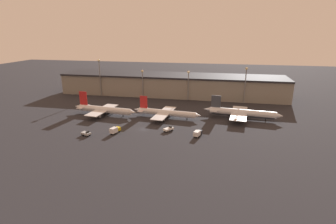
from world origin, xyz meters
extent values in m
plane|color=#26262B|center=(0.00, 0.00, 0.00)|extent=(600.00, 600.00, 0.00)
cube|color=gray|center=(0.00, 79.13, 7.55)|extent=(174.36, 28.29, 15.10)
cube|color=black|center=(0.00, 79.13, 15.70)|extent=(174.36, 30.29, 1.20)
cylinder|color=silver|center=(-29.74, 19.11, 3.46)|extent=(34.73, 7.28, 3.64)
cylinder|color=silver|center=(-29.74, 19.11, 2.82)|extent=(32.96, 6.56, 3.09)
cone|color=silver|center=(-11.48, 17.16, 3.46)|extent=(4.71, 3.90, 3.46)
cone|color=silver|center=(-48.17, 21.08, 3.73)|extent=(5.75, 3.65, 3.09)
cube|color=red|center=(-44.16, 20.65, 9.44)|extent=(5.11, 0.94, 8.34)
cube|color=silver|center=(-44.85, 20.72, 4.00)|extent=(4.62, 9.79, 0.24)
cube|color=silver|center=(-31.45, 19.29, 3.00)|extent=(10.75, 26.98, 0.36)
cylinder|color=gray|center=(-29.64, 26.50, 1.75)|extent=(4.19, 2.41, 2.00)
cylinder|color=gray|center=(-31.20, 11.87, 1.75)|extent=(4.19, 2.41, 2.00)
cylinder|color=black|center=(-17.71, 17.83, 0.82)|extent=(0.50, 0.50, 1.64)
cylinder|color=black|center=(-31.30, 20.74, 0.82)|extent=(0.50, 0.50, 1.64)
cylinder|color=black|center=(-31.61, 17.85, 0.82)|extent=(0.50, 0.50, 1.64)
cylinder|color=silver|center=(8.22, 21.46, 3.09)|extent=(34.89, 6.93, 3.26)
cylinder|color=silver|center=(8.22, 21.46, 2.52)|extent=(33.11, 6.26, 2.77)
cone|color=silver|center=(26.46, 19.52, 3.09)|extent=(4.22, 3.49, 3.09)
cone|color=silver|center=(-10.19, 23.43, 3.34)|extent=(5.15, 3.27, 2.77)
cube|color=red|center=(-6.29, 23.01, 8.40)|extent=(4.58, 0.88, 7.36)
cube|color=silver|center=(-6.99, 23.09, 3.58)|extent=(4.30, 10.27, 0.24)
cube|color=silver|center=(6.49, 21.65, 2.69)|extent=(10.07, 28.33, 0.36)
cylinder|color=gray|center=(8.35, 29.26, 1.54)|extent=(3.75, 2.16, 1.79)
cylinder|color=gray|center=(6.70, 13.82, 1.54)|extent=(3.75, 2.16, 1.79)
cylinder|color=black|center=(20.31, 20.17, 0.73)|extent=(0.50, 0.50, 1.47)
cylinder|color=black|center=(6.63, 22.94, 0.73)|extent=(0.50, 0.50, 1.47)
cylinder|color=black|center=(6.35, 20.35, 0.73)|extent=(0.50, 0.50, 1.47)
cylinder|color=silver|center=(51.54, 27.80, 3.78)|extent=(37.05, 7.87, 3.98)
cylinder|color=#333842|center=(51.54, 27.80, 3.09)|extent=(35.16, 7.08, 3.39)
cone|color=silver|center=(71.04, 25.71, 3.78)|extent=(5.15, 4.27, 3.78)
cone|color=silver|center=(31.83, 29.90, 4.08)|extent=(6.30, 4.00, 3.39)
cube|color=#333842|center=(36.15, 29.44, 9.31)|extent=(5.59, 0.99, 7.06)
cube|color=silver|center=(35.42, 29.52, 4.38)|extent=(5.08, 10.90, 0.24)
cube|color=silver|center=(49.70, 27.99, 3.29)|extent=(11.82, 30.02, 0.36)
cylinder|color=gray|center=(51.67, 36.02, 1.94)|extent=(4.59, 2.64, 2.19)
cylinder|color=gray|center=(49.93, 19.73, 1.94)|extent=(4.59, 2.64, 2.19)
cylinder|color=black|center=(64.36, 26.43, 0.90)|extent=(0.50, 0.50, 1.79)
cylinder|color=black|center=(49.87, 29.58, 0.90)|extent=(0.50, 0.50, 1.79)
cylinder|color=black|center=(49.54, 26.41, 0.90)|extent=(0.50, 0.50, 1.79)
cube|color=#282D38|center=(29.34, -1.69, 1.57)|extent=(2.82, 2.43, 1.69)
cube|color=silver|center=(28.35, -4.73, 1.85)|extent=(3.40, 4.23, 2.26)
cylinder|color=black|center=(28.43, -1.58, 0.45)|extent=(0.85, 1.04, 0.90)
cylinder|color=black|center=(30.14, -2.14, 0.45)|extent=(0.85, 1.04, 0.90)
cylinder|color=black|center=(27.26, -5.19, 0.45)|extent=(0.85, 1.04, 0.90)
cylinder|color=black|center=(28.97, -5.74, 0.45)|extent=(0.85, 1.04, 0.90)
cube|color=#9EA3A8|center=(-24.88, -13.66, 1.20)|extent=(5.14, 3.89, 0.95)
cube|color=black|center=(-23.80, -14.02, 2.07)|extent=(1.23, 1.93, 0.80)
cylinder|color=black|center=(-23.19, -13.20, 0.45)|extent=(1.06, 0.90, 0.90)
cylinder|color=black|center=(-23.80, -15.04, 0.45)|extent=(1.06, 0.90, 0.90)
cylinder|color=black|center=(-25.96, -12.28, 0.45)|extent=(1.06, 0.90, 0.90)
cylinder|color=black|center=(-26.57, -14.12, 0.45)|extent=(1.06, 0.90, 0.90)
cube|color=white|center=(13.45, 0.14, 1.21)|extent=(5.12, 5.69, 0.97)
cube|color=black|center=(14.23, 1.19, 2.09)|extent=(1.81, 1.60, 0.80)
cylinder|color=black|center=(13.71, 2.04, 0.45)|extent=(1.03, 1.09, 0.90)
cylinder|color=black|center=(15.20, 0.93, 0.45)|extent=(1.03, 1.09, 0.90)
cylinder|color=black|center=(11.70, -0.66, 0.45)|extent=(1.03, 1.09, 0.90)
cylinder|color=black|center=(13.19, -1.76, 0.45)|extent=(1.03, 1.09, 0.90)
cube|color=gold|center=(-11.47, -5.84, 1.63)|extent=(2.85, 2.44, 1.83)
cube|color=silver|center=(-12.46, -8.90, 1.94)|extent=(3.44, 4.25, 2.44)
cylinder|color=black|center=(-12.38, -5.73, 0.45)|extent=(0.85, 1.04, 0.90)
cylinder|color=black|center=(-10.66, -6.29, 0.45)|extent=(0.85, 1.04, 0.90)
cylinder|color=black|center=(-13.56, -9.35, 0.45)|extent=(0.85, 1.04, 0.90)
cylinder|color=black|center=(-11.84, -9.91, 0.45)|extent=(0.85, 1.04, 0.90)
cylinder|color=slate|center=(-53.20, 64.16, 13.58)|extent=(0.70, 0.70, 27.16)
sphere|color=beige|center=(-53.20, 64.16, 27.76)|extent=(1.80, 1.80, 1.80)
cylinder|color=slate|center=(-19.16, 64.16, 9.97)|extent=(0.70, 0.70, 19.94)
sphere|color=beige|center=(-19.16, 64.16, 20.54)|extent=(1.80, 1.80, 1.80)
cylinder|color=slate|center=(15.28, 64.16, 10.14)|extent=(0.70, 0.70, 20.29)
sphere|color=beige|center=(15.28, 64.16, 20.89)|extent=(1.80, 1.80, 1.80)
cylinder|color=slate|center=(55.03, 64.16, 11.92)|extent=(0.70, 0.70, 23.84)
sphere|color=beige|center=(55.03, 64.16, 24.44)|extent=(1.80, 1.80, 1.80)
camera|label=1|loc=(37.81, -122.22, 48.71)|focal=28.00mm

